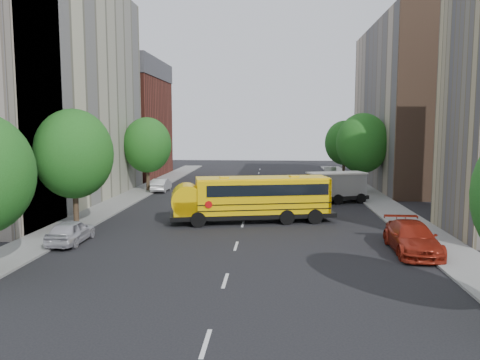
# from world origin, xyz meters

# --- Properties ---
(ground) EXTENTS (120.00, 120.00, 0.00)m
(ground) POSITION_xyz_m (0.00, 0.00, 0.00)
(ground) COLOR black
(ground) RESTS_ON ground
(sidewalk_left) EXTENTS (3.00, 80.00, 0.12)m
(sidewalk_left) POSITION_xyz_m (-11.50, 5.00, 0.06)
(sidewalk_left) COLOR slate
(sidewalk_left) RESTS_ON ground
(sidewalk_right) EXTENTS (3.00, 80.00, 0.12)m
(sidewalk_right) POSITION_xyz_m (11.50, 5.00, 0.06)
(sidewalk_right) COLOR slate
(sidewalk_right) RESTS_ON ground
(lane_markings) EXTENTS (0.15, 64.00, 0.01)m
(lane_markings) POSITION_xyz_m (0.00, 10.00, 0.01)
(lane_markings) COLOR silver
(lane_markings) RESTS_ON ground
(building_left_cream) EXTENTS (10.00, 26.00, 20.00)m
(building_left_cream) POSITION_xyz_m (-18.00, 6.00, 10.00)
(building_left_cream) COLOR #BAB796
(building_left_cream) RESTS_ON ground
(building_left_redbrick) EXTENTS (10.00, 15.00, 13.00)m
(building_left_redbrick) POSITION_xyz_m (-18.00, 28.00, 6.50)
(building_left_redbrick) COLOR maroon
(building_left_redbrick) RESTS_ON ground
(building_right_far) EXTENTS (10.00, 22.00, 18.00)m
(building_right_far) POSITION_xyz_m (18.00, 20.00, 9.00)
(building_right_far) COLOR tan
(building_right_far) RESTS_ON ground
(building_right_sidewall) EXTENTS (10.10, 0.30, 18.00)m
(building_right_sidewall) POSITION_xyz_m (18.00, 9.00, 9.00)
(building_right_sidewall) COLOR brown
(building_right_sidewall) RESTS_ON ground
(street_tree_1) EXTENTS (5.12, 5.12, 7.90)m
(street_tree_1) POSITION_xyz_m (-11.00, -4.00, 4.95)
(street_tree_1) COLOR #38281C
(street_tree_1) RESTS_ON ground
(street_tree_2) EXTENTS (4.99, 4.99, 7.71)m
(street_tree_2) POSITION_xyz_m (-11.00, 14.00, 4.83)
(street_tree_2) COLOR #38281C
(street_tree_2) RESTS_ON ground
(street_tree_4) EXTENTS (5.25, 5.25, 8.10)m
(street_tree_4) POSITION_xyz_m (11.00, 14.00, 5.08)
(street_tree_4) COLOR #38281C
(street_tree_4) RESTS_ON ground
(street_tree_5) EXTENTS (4.86, 4.86, 7.51)m
(street_tree_5) POSITION_xyz_m (11.00, 26.00, 4.70)
(street_tree_5) COLOR #38281C
(street_tree_5) RESTS_ON ground
(school_bus) EXTENTS (11.87, 4.98, 3.27)m
(school_bus) POSITION_xyz_m (0.52, -1.21, 1.82)
(school_bus) COLOR black
(school_bus) RESTS_ON ground
(safari_truck) EXTENTS (6.68, 3.96, 2.70)m
(safari_truck) POSITION_xyz_m (7.29, 7.81, 1.43)
(safari_truck) COLOR black
(safari_truck) RESTS_ON ground
(parked_car_0) EXTENTS (1.73, 4.16, 1.41)m
(parked_car_0) POSITION_xyz_m (-9.60, -8.03, 0.70)
(parked_car_0) COLOR #B8B7BE
(parked_car_0) RESTS_ON ground
(parked_car_1) EXTENTS (1.54, 4.17, 1.36)m
(parked_car_1) POSITION_xyz_m (-9.60, 13.98, 0.68)
(parked_car_1) COLOR silver
(parked_car_1) RESTS_ON ground
(parked_car_3) EXTENTS (2.39, 5.60, 1.61)m
(parked_car_3) POSITION_xyz_m (9.54, -8.68, 0.81)
(parked_car_3) COLOR maroon
(parked_car_3) RESTS_ON ground
(parked_car_4) EXTENTS (2.19, 4.75, 1.58)m
(parked_car_4) POSITION_xyz_m (9.60, 17.71, 0.79)
(parked_car_4) COLOR #313D56
(parked_car_4) RESTS_ON ground
(parked_car_5) EXTENTS (1.93, 4.56, 1.46)m
(parked_car_5) POSITION_xyz_m (9.60, 28.30, 0.73)
(parked_car_5) COLOR #9E9E99
(parked_car_5) RESTS_ON ground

